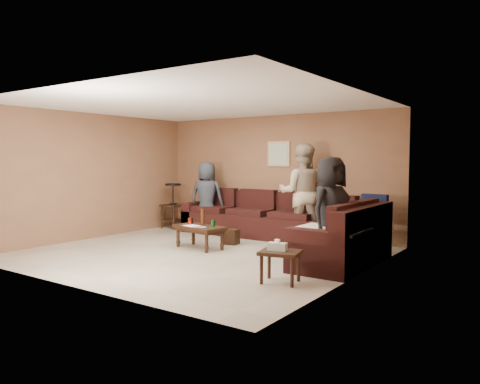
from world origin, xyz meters
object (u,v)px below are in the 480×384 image
Objects in this scene: coffee_table at (200,229)px; person_right at (330,211)px; person_middle at (302,193)px; side_table_right at (280,255)px; person_left at (207,197)px; sectional_sofa at (286,227)px; end_table_left at (173,205)px; waste_bin at (232,237)px.

person_right is at bearing 1.71° from coffee_table.
coffee_table is 2.11m from person_middle.
person_left is (-3.43, 2.78, 0.40)m from side_table_right.
side_table_right is 0.38× the size of person_left.
sectional_sofa is 2.68m from side_table_right.
side_table_right is 4.43m from person_left.
end_table_left is 4.81m from person_right.
side_table_right is at bearing -27.31° from coffee_table.
side_table_right is at bearing -41.56° from waste_bin.
coffee_table is at bearing 29.07° from person_middle.
sectional_sofa is 2.47× the size of person_middle.
person_middle reaches higher than person_right.
coffee_table is at bearing -133.12° from sectional_sofa.
person_right is at bearing 138.87° from person_left.
sectional_sofa is 2.27m from person_left.
person_right is at bearing 104.08° from person_middle.
waste_bin is (-2.10, 1.86, -0.23)m from side_table_right.
coffee_table is 3.73× the size of waste_bin.
person_middle reaches higher than end_table_left.
coffee_table is 2.63m from end_table_left.
person_left is 2.29m from person_middle.
person_middle reaches higher than person_left.
waste_bin is (0.24, 0.66, -0.21)m from coffee_table.
coffee_table is at bearing -109.80° from waste_bin.
person_right reaches higher than sectional_sofa.
end_table_left is at bearing -23.84° from person_middle.
coffee_table is at bearing 152.69° from side_table_right.
sectional_sofa is at bearing 30.82° from waste_bin.
sectional_sofa is 4.52× the size of end_table_left.
coffee_table reaches higher than side_table_right.
sectional_sofa is 1.02m from waste_bin.
end_table_left is (-2.10, 1.57, 0.19)m from coffee_table.
person_middle reaches higher than side_table_right.
waste_bin is 1.73m from person_left.
person_middle is (3.28, 0.07, 0.40)m from end_table_left.
person_right reaches higher than waste_bin.
side_table_right is at bearing 86.93° from person_middle.
person_right reaches higher than end_table_left.
waste_bin is at bearing 138.44° from side_table_right.
sectional_sofa is 16.57× the size of waste_bin.
coffee_table is 1.02× the size of end_table_left.
coffee_table is 0.64× the size of person_right.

